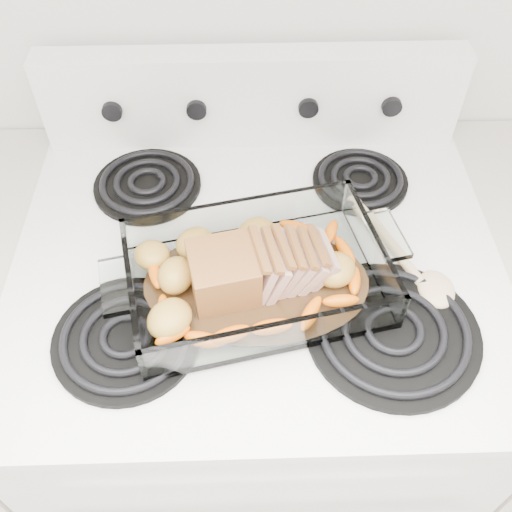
{
  "coord_description": "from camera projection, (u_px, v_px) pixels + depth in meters",
  "views": [
    {
      "loc": [
        -0.02,
        1.06,
        1.63
      ],
      "look_at": [
        -0.0,
        1.6,
        0.99
      ],
      "focal_mm": 40.0,
      "sensor_mm": 36.0,
      "label": 1
    }
  ],
  "objects": [
    {
      "name": "electric_range",
      "position": [
        257.0,
        384.0,
        1.27
      ],
      "size": [
        0.78,
        0.7,
        1.12
      ],
      "color": "white",
      "rests_on": "ground"
    },
    {
      "name": "baking_dish",
      "position": [
        256.0,
        279.0,
        0.85
      ],
      "size": [
        0.37,
        0.24,
        0.07
      ],
      "rotation": [
        0.0,
        0.0,
        0.21
      ],
      "color": "silver",
      "rests_on": "electric_range"
    },
    {
      "name": "pork_roast",
      "position": [
        248.0,
        269.0,
        0.83
      ],
      "size": [
        0.21,
        0.09,
        0.08
      ],
      "rotation": [
        0.0,
        0.0,
        -0.22
      ],
      "color": "olive",
      "rests_on": "baking_dish"
    },
    {
      "name": "roast_vegetables",
      "position": [
        253.0,
        255.0,
        0.86
      ],
      "size": [
        0.37,
        0.2,
        0.05
      ],
      "rotation": [
        0.0,
        0.0,
        -0.05
      ],
      "color": "orange",
      "rests_on": "baking_dish"
    },
    {
      "name": "wooden_spoon",
      "position": [
        413.0,
        266.0,
        0.89
      ],
      "size": [
        0.13,
        0.24,
        0.02
      ],
      "rotation": [
        0.0,
        0.0,
        0.39
      ],
      "color": "beige",
      "rests_on": "electric_range"
    }
  ]
}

